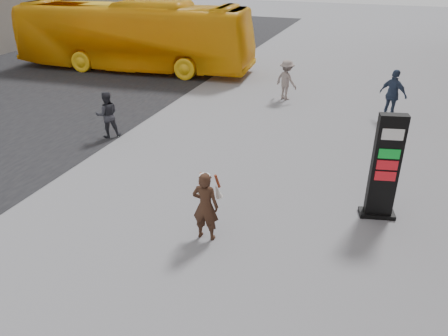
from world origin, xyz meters
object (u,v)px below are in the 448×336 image
(bus, at_px, (133,36))
(pedestrian_b, at_px, (286,80))
(woman, at_px, (206,205))
(info_pylon, at_px, (385,168))
(pedestrian_a, at_px, (107,115))
(pedestrian_c, at_px, (393,95))

(bus, distance_m, pedestrian_b, 9.09)
(woman, relative_size, pedestrian_b, 0.96)
(info_pylon, relative_size, pedestrian_a, 1.63)
(woman, relative_size, bus, 0.13)
(woman, height_order, pedestrian_c, pedestrian_c)
(info_pylon, height_order, pedestrian_c, info_pylon)
(bus, height_order, pedestrian_c, bus)
(pedestrian_c, bearing_deg, woman, 99.24)
(info_pylon, distance_m, woman, 4.17)
(bus, bearing_deg, woman, -148.46)
(pedestrian_a, height_order, pedestrian_b, pedestrian_b)
(pedestrian_a, bearing_deg, pedestrian_b, -166.86)
(info_pylon, distance_m, pedestrian_a, 9.07)
(pedestrian_b, bearing_deg, pedestrian_a, 83.48)
(bus, height_order, pedestrian_b, bus)
(info_pylon, bearing_deg, pedestrian_b, 103.84)
(pedestrian_b, bearing_deg, bus, 15.15)
(info_pylon, height_order, woman, info_pylon)
(pedestrian_b, height_order, pedestrian_c, pedestrian_c)
(woman, bearing_deg, pedestrian_b, -88.50)
(pedestrian_b, bearing_deg, info_pylon, 147.36)
(pedestrian_b, bearing_deg, woman, 124.17)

